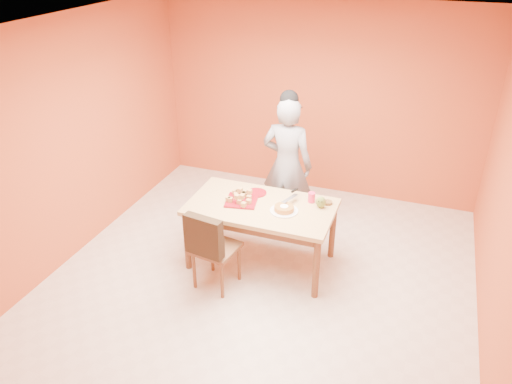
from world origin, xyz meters
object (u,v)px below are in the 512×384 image
(dining_chair, at_px, (215,247))
(red_dinner_plate, at_px, (257,193))
(checker_tin, at_px, (328,203))
(person, at_px, (287,165))
(magenta_glass, at_px, (312,197))
(dining_table, at_px, (261,212))
(egg_ornament, at_px, (321,202))
(pastry_platter, at_px, (242,201))
(sponge_cake, at_px, (284,208))

(dining_chair, height_order, red_dinner_plate, dining_chair)
(checker_tin, bearing_deg, person, 137.88)
(magenta_glass, height_order, checker_tin, magenta_glass)
(dining_table, bearing_deg, dining_chair, -119.13)
(person, xyz_separation_m, egg_ornament, (0.60, -0.70, -0.04))
(pastry_platter, height_order, egg_ornament, egg_ornament)
(red_dinner_plate, relative_size, egg_ornament, 1.69)
(pastry_platter, xyz_separation_m, magenta_glass, (0.73, 0.26, 0.05))
(dining_chair, xyz_separation_m, egg_ornament, (0.94, 0.73, 0.34))
(person, bearing_deg, pastry_platter, 74.87)
(dining_table, distance_m, person, 0.89)
(dining_table, height_order, person, person)
(pastry_platter, bearing_deg, person, 73.27)
(person, distance_m, egg_ornament, 0.92)
(checker_tin, bearing_deg, pastry_platter, -162.90)
(dining_table, relative_size, sponge_cake, 7.50)
(pastry_platter, distance_m, red_dinner_plate, 0.26)
(sponge_cake, bearing_deg, dining_chair, -138.80)
(dining_table, bearing_deg, sponge_cake, -9.41)
(pastry_platter, bearing_deg, magenta_glass, 19.57)
(dining_table, height_order, dining_chair, dining_chair)
(egg_ornament, bearing_deg, person, 142.25)
(magenta_glass, distance_m, checker_tin, 0.19)
(checker_tin, bearing_deg, egg_ornament, -116.19)
(dining_table, bearing_deg, pastry_platter, -179.50)
(pastry_platter, xyz_separation_m, checker_tin, (0.91, 0.28, 0.01))
(egg_ornament, bearing_deg, checker_tin, 75.61)
(dining_chair, bearing_deg, pastry_platter, 90.38)
(sponge_cake, xyz_separation_m, egg_ornament, (0.35, 0.21, 0.03))
(dining_table, distance_m, pastry_platter, 0.25)
(red_dinner_plate, bearing_deg, egg_ornament, -5.34)
(person, bearing_deg, dining_chair, 78.09)
(red_dinner_plate, height_order, magenta_glass, magenta_glass)
(red_dinner_plate, xyz_separation_m, egg_ornament, (0.77, -0.07, 0.06))
(pastry_platter, xyz_separation_m, red_dinner_plate, (0.09, 0.24, -0.00))
(sponge_cake, distance_m, checker_tin, 0.52)
(person, height_order, egg_ornament, person)
(person, distance_m, sponge_cake, 0.95)
(person, xyz_separation_m, checker_tin, (0.65, -0.59, -0.09))
(red_dinner_plate, distance_m, magenta_glass, 0.64)
(dining_table, height_order, pastry_platter, pastry_platter)
(dining_chair, relative_size, egg_ornament, 6.97)
(sponge_cake, bearing_deg, checker_tin, 38.73)
(red_dinner_plate, xyz_separation_m, checker_tin, (0.82, 0.04, 0.01))
(dining_table, height_order, egg_ornament, egg_ornament)
(person, distance_m, magenta_glass, 0.77)
(magenta_glass, bearing_deg, dining_chair, -134.76)
(dining_table, xyz_separation_m, magenta_glass, (0.50, 0.26, 0.15))
(dining_table, distance_m, red_dinner_plate, 0.30)
(pastry_platter, relative_size, red_dinner_plate, 1.46)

